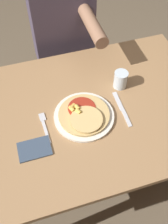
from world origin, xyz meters
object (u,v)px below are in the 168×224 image
Objects in this scene: dining_table at (90,121)px; knife at (122,109)px; person_diner at (63,34)px; plate at (84,116)px; pizza at (84,115)px; fork at (44,126)px; drinking_glass at (121,80)px.

knife is at bearing -18.10° from dining_table.
knife is 0.68m from person_diner.
plate is 1.18× the size of pizza.
person_diner is at bearing 68.52° from fork.
knife is at bearing -2.62° from fork.
pizza reaches higher than knife.
fork is 0.70m from person_diner.
knife is (0.15, -0.05, 0.11)m from dining_table.
drinking_glass reaches higher than dining_table.
drinking_glass reaches higher than plate.
person_diner reaches higher than plate.
pizza is at bearing -107.17° from plate.
plate is 0.65m from person_diner.
fork and knife have the same top height.
dining_table is 5.56× the size of knife.
person_diner is (0.06, 0.66, -0.02)m from pizza.
plate is 1.64× the size of fork.
pizza reaches higher than fork.
pizza reaches higher than plate.
dining_table is at bearing 7.48° from fork.
plate is (-0.04, -0.04, 0.11)m from dining_table.
fork is at bearing -172.52° from dining_table.
drinking_glass is (0.43, 0.13, 0.04)m from fork.
pizza is 2.62× the size of drinking_glass.
drinking_glass is at bearing 73.02° from knife.
knife is at bearing -106.98° from drinking_glass.
plate is 0.23× the size of person_diner.
pizza is 0.28m from drinking_glass.
dining_table is 4.24× the size of plate.
drinking_glass is at bearing -71.08° from person_diner.
person_diner is at bearing 88.26° from dining_table.
drinking_glass is (0.24, 0.14, 0.02)m from pizza.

